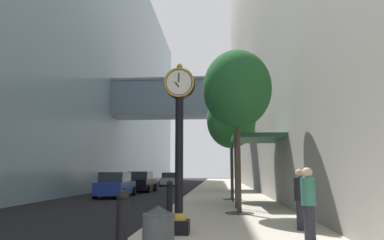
% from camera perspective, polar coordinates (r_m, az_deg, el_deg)
% --- Properties ---
extents(ground_plane, '(110.00, 110.00, 0.00)m').
position_cam_1_polar(ground_plane, '(30.96, 0.23, -11.71)').
color(ground_plane, black).
rests_on(ground_plane, ground).
extents(sidewalk_right, '(5.30, 80.00, 0.14)m').
position_cam_1_polar(sidewalk_right, '(33.87, 5.16, -11.28)').
color(sidewalk_right, '#BCB29E').
rests_on(sidewalk_right, ground).
extents(building_block_left, '(22.67, 80.00, 28.15)m').
position_cam_1_polar(building_block_left, '(38.86, -18.45, 10.40)').
color(building_block_left, '#849EB2').
rests_on(building_block_left, ground).
extents(building_block_right, '(9.00, 80.00, 36.50)m').
position_cam_1_polar(building_block_right, '(38.40, 16.02, 17.33)').
color(building_block_right, gray).
rests_on(building_block_right, ground).
extents(street_clock, '(0.84, 0.55, 4.57)m').
position_cam_1_polar(street_clock, '(9.24, -2.14, -2.89)').
color(street_clock, black).
rests_on(street_clock, sidewalk_right).
extents(bollard_nearest, '(0.25, 0.25, 1.24)m').
position_cam_1_polar(bollard_nearest, '(7.23, -11.53, -15.98)').
color(bollard_nearest, black).
rests_on(bollard_nearest, sidewalk_right).
extents(bollard_third, '(0.25, 0.25, 1.24)m').
position_cam_1_polar(bollard_third, '(13.83, -3.74, -12.45)').
color(bollard_third, black).
rests_on(bollard_third, sidewalk_right).
extents(bollard_fourth, '(0.25, 0.25, 1.24)m').
position_cam_1_polar(bollard_fourth, '(17.18, -2.13, -11.68)').
color(bollard_fourth, black).
rests_on(bollard_fourth, sidewalk_right).
extents(street_tree_near, '(2.76, 2.76, 6.49)m').
position_cam_1_polar(street_tree_near, '(14.05, 7.49, 5.09)').
color(street_tree_near, '#333335').
rests_on(street_tree_near, sidewalk_right).
extents(street_tree_mid_near, '(2.88, 2.88, 6.25)m').
position_cam_1_polar(street_tree_mid_near, '(20.43, 6.51, -0.08)').
color(street_tree_mid_near, '#333335').
rests_on(street_tree_mid_near, sidewalk_right).
extents(trash_bin, '(0.53, 0.53, 1.05)m').
position_cam_1_polar(trash_bin, '(5.91, -5.64, -18.89)').
color(trash_bin, '#383D42').
rests_on(trash_bin, sidewalk_right).
extents(pedestrian_walking, '(0.44, 0.44, 1.69)m').
position_cam_1_polar(pedestrian_walking, '(8.83, 18.80, -12.66)').
color(pedestrian_walking, '#23232D').
rests_on(pedestrian_walking, sidewalk_right).
extents(pedestrian_by_clock, '(0.41, 0.41, 1.67)m').
position_cam_1_polar(pedestrian_by_clock, '(10.25, 17.59, -12.16)').
color(pedestrian_by_clock, '#23232D').
rests_on(pedestrian_by_clock, sidewalk_right).
extents(storefront_awning, '(2.40, 3.60, 3.30)m').
position_cam_1_polar(storefront_awning, '(17.21, 10.50, -3.22)').
color(storefront_awning, '#235138').
rests_on(storefront_awning, sidewalk_right).
extents(car_silver_near, '(2.08, 4.36, 1.58)m').
position_cam_1_polar(car_silver_near, '(41.39, -3.76, -9.81)').
color(car_silver_near, '#B7BABF').
rests_on(car_silver_near, ground).
extents(car_blue_mid, '(2.14, 4.50, 1.67)m').
position_cam_1_polar(car_blue_mid, '(24.16, -12.56, -10.50)').
color(car_blue_mid, navy).
rests_on(car_blue_mid, ground).
extents(car_black_far, '(2.15, 4.18, 1.71)m').
position_cam_1_polar(car_black_far, '(29.82, -8.50, -10.16)').
color(car_black_far, black).
rests_on(car_black_far, ground).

